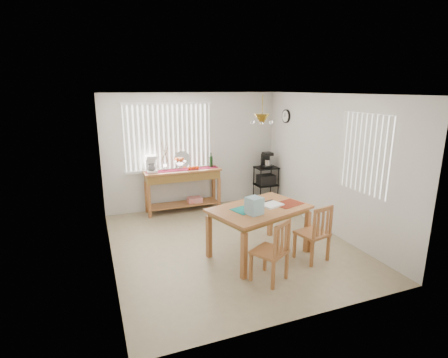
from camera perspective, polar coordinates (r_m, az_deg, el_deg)
name	(u,v)px	position (r m, az deg, el deg)	size (l,w,h in m)	color
ground	(230,244)	(6.34, 0.97, -10.54)	(4.00, 4.50, 0.01)	tan
room_shell	(230,150)	(5.84, 1.01, 4.76)	(4.20, 4.70, 2.70)	silver
sideboard	(183,180)	(7.79, -6.67, -0.18)	(1.68, 0.47, 0.95)	#A86939
sideboard_items	(170,164)	(7.66, -8.83, 2.43)	(1.60, 0.40, 0.73)	maroon
wire_cart	(266,181)	(8.45, 6.86, -0.32)	(0.51, 0.41, 0.87)	black
cart_items	(266,160)	(8.35, 6.94, 3.08)	(0.20, 0.25, 0.36)	black
dining_table	(259,213)	(5.71, 5.80, -5.53)	(1.76, 1.40, 0.83)	#A86939
table_items	(259,206)	(5.46, 5.68, -4.34)	(1.29, 0.59, 0.26)	#157B72
chair_left	(272,251)	(5.08, 7.84, -11.64)	(0.59, 0.59, 0.93)	#A86939
chair_right	(314,233)	(5.78, 14.51, -8.59)	(0.52, 0.52, 0.94)	#A86939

